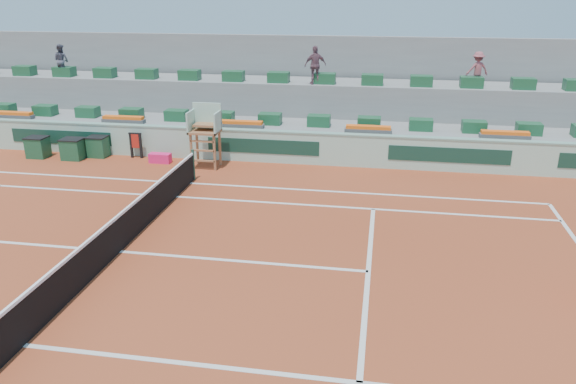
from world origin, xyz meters
name	(u,v)px	position (x,y,z in m)	size (l,w,h in m)	color
ground	(120,252)	(0.00, 0.00, 0.00)	(90.00, 90.00, 0.00)	maroon
seating_tier_lower	(229,131)	(0.00, 10.70, 0.60)	(36.00, 4.00, 1.20)	gray
seating_tier_upper	(238,108)	(0.00, 12.30, 1.30)	(36.00, 2.40, 2.60)	gray
stadium_back_wall	(246,82)	(0.00, 13.90, 2.20)	(36.00, 0.40, 4.40)	gray
player_bag	(160,158)	(-1.96, 7.64, 0.19)	(0.83, 0.37, 0.37)	#FC206F
spectator_left	(61,60)	(-8.05, 11.66, 3.32)	(0.70, 0.55, 1.45)	#4C4C58
spectator_mid	(315,65)	(3.62, 11.44, 3.39)	(0.93, 0.39, 1.59)	#724C58
spectator_right	(477,69)	(10.21, 11.96, 3.31)	(0.92, 0.53, 1.42)	#964B51
court_lines	(120,252)	(0.00, 0.00, 0.01)	(23.89, 11.09, 0.01)	silver
tennis_net	(118,233)	(0.00, 0.00, 0.53)	(0.10, 11.97, 1.10)	black
advertising_hoarding	(215,144)	(0.02, 8.50, 0.63)	(36.00, 0.34, 1.26)	#A6D1BA
umpire_chair	(205,127)	(0.00, 7.50, 1.54)	(1.10, 0.90, 2.40)	brown
seat_row_lower	(223,117)	(0.00, 9.80, 1.42)	(32.90, 0.60, 0.44)	#1B522F
seat_row_upper	(233,76)	(0.00, 11.70, 2.82)	(32.90, 0.60, 0.44)	#1B522F
flower_planters	(181,122)	(-1.50, 9.00, 1.33)	(26.80, 0.36, 0.28)	#525252
drink_cooler_a	(98,147)	(-4.72, 8.01, 0.42)	(0.76, 0.66, 0.84)	#194B2D
drink_cooler_b	(73,149)	(-5.53, 7.52, 0.42)	(0.84, 0.73, 0.84)	#194B2D
drink_cooler_c	(38,147)	(-7.07, 7.52, 0.42)	(0.81, 0.70, 0.84)	#194B2D
towel_rack	(136,143)	(-3.14, 8.11, 0.60)	(0.53, 0.09, 1.03)	black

